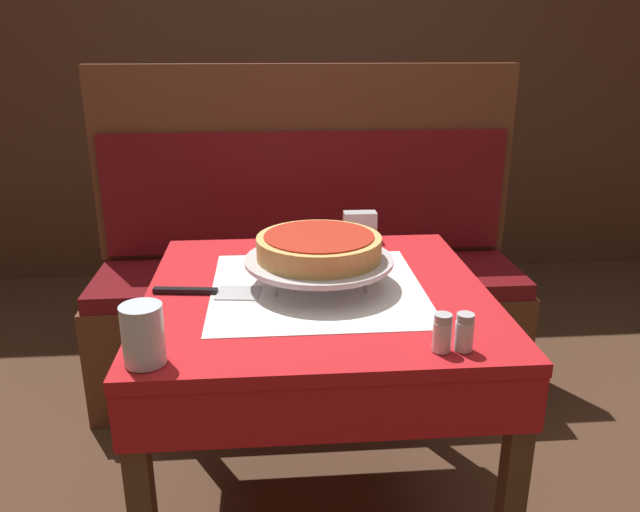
{
  "coord_description": "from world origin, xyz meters",
  "views": [
    {
      "loc": [
        -0.11,
        -1.45,
        1.32
      ],
      "look_at": [
        0.01,
        -0.01,
        0.81
      ],
      "focal_mm": 35.0,
      "sensor_mm": 36.0,
      "label": 1
    }
  ],
  "objects_px": {
    "booth_bench": "(309,299)",
    "pepper_shaker": "(464,332)",
    "pizza_pan_stand": "(319,261)",
    "condiment_caddy": "(342,157)",
    "water_glass_near": "(143,335)",
    "dining_table_rear": "(351,186)",
    "napkin_holder": "(360,226)",
    "deep_dish_pizza": "(319,246)",
    "pizza_server": "(211,292)",
    "dining_table_front": "(317,323)",
    "salt_shaker": "(442,333)"
  },
  "relations": [
    {
      "from": "dining_table_front",
      "to": "booth_bench",
      "type": "height_order",
      "value": "booth_bench"
    },
    {
      "from": "dining_table_rear",
      "to": "deep_dish_pizza",
      "type": "height_order",
      "value": "deep_dish_pizza"
    },
    {
      "from": "dining_table_front",
      "to": "water_glass_near",
      "type": "relative_size",
      "value": 7.11
    },
    {
      "from": "dining_table_front",
      "to": "pepper_shaker",
      "type": "relative_size",
      "value": 10.86
    },
    {
      "from": "water_glass_near",
      "to": "condiment_caddy",
      "type": "xyz_separation_m",
      "value": [
        0.61,
        1.95,
        -0.02
      ]
    },
    {
      "from": "dining_table_rear",
      "to": "deep_dish_pizza",
      "type": "distance_m",
      "value": 1.65
    },
    {
      "from": "napkin_holder",
      "to": "booth_bench",
      "type": "bearing_deg",
      "value": 108.73
    },
    {
      "from": "pizza_pan_stand",
      "to": "dining_table_rear",
      "type": "bearing_deg",
      "value": 79.79
    },
    {
      "from": "pizza_pan_stand",
      "to": "condiment_caddy",
      "type": "height_order",
      "value": "condiment_caddy"
    },
    {
      "from": "dining_table_rear",
      "to": "deep_dish_pizza",
      "type": "bearing_deg",
      "value": -100.21
    },
    {
      "from": "napkin_holder",
      "to": "pizza_server",
      "type": "bearing_deg",
      "value": -136.9
    },
    {
      "from": "water_glass_near",
      "to": "pepper_shaker",
      "type": "distance_m",
      "value": 0.63
    },
    {
      "from": "booth_bench",
      "to": "dining_table_rear",
      "type": "bearing_deg",
      "value": 72.48
    },
    {
      "from": "water_glass_near",
      "to": "dining_table_rear",
      "type": "bearing_deg",
      "value": 71.7
    },
    {
      "from": "dining_table_front",
      "to": "condiment_caddy",
      "type": "height_order",
      "value": "condiment_caddy"
    },
    {
      "from": "dining_table_rear",
      "to": "napkin_holder",
      "type": "xyz_separation_m",
      "value": [
        -0.13,
        -1.25,
        0.16
      ]
    },
    {
      "from": "booth_bench",
      "to": "pizza_pan_stand",
      "type": "xyz_separation_m",
      "value": [
        -0.02,
        -0.76,
        0.43
      ]
    },
    {
      "from": "dining_table_front",
      "to": "napkin_holder",
      "type": "height_order",
      "value": "napkin_holder"
    },
    {
      "from": "dining_table_rear",
      "to": "condiment_caddy",
      "type": "xyz_separation_m",
      "value": [
        -0.05,
        -0.03,
        0.16
      ]
    },
    {
      "from": "dining_table_front",
      "to": "napkin_holder",
      "type": "xyz_separation_m",
      "value": [
        0.16,
        0.38,
        0.14
      ]
    },
    {
      "from": "pizza_server",
      "to": "condiment_caddy",
      "type": "height_order",
      "value": "condiment_caddy"
    },
    {
      "from": "booth_bench",
      "to": "pepper_shaker",
      "type": "relative_size",
      "value": 20.53
    },
    {
      "from": "booth_bench",
      "to": "pizza_server",
      "type": "height_order",
      "value": "booth_bench"
    },
    {
      "from": "pizza_server",
      "to": "water_glass_near",
      "type": "distance_m",
      "value": 0.36
    },
    {
      "from": "salt_shaker",
      "to": "pepper_shaker",
      "type": "bearing_deg",
      "value": 0.0
    },
    {
      "from": "dining_table_front",
      "to": "salt_shaker",
      "type": "xyz_separation_m",
      "value": [
        0.22,
        -0.35,
        0.14
      ]
    },
    {
      "from": "dining_table_front",
      "to": "water_glass_near",
      "type": "height_order",
      "value": "water_glass_near"
    },
    {
      "from": "booth_bench",
      "to": "pepper_shaker",
      "type": "bearing_deg",
      "value": -78.02
    },
    {
      "from": "booth_bench",
      "to": "napkin_holder",
      "type": "distance_m",
      "value": 0.58
    },
    {
      "from": "dining_table_rear",
      "to": "condiment_caddy",
      "type": "relative_size",
      "value": 4.06
    },
    {
      "from": "dining_table_rear",
      "to": "pizza_server",
      "type": "distance_m",
      "value": 1.74
    },
    {
      "from": "water_glass_near",
      "to": "napkin_holder",
      "type": "height_order",
      "value": "water_glass_near"
    },
    {
      "from": "pizza_server",
      "to": "booth_bench",
      "type": "bearing_deg",
      "value": 69.94
    },
    {
      "from": "pizza_pan_stand",
      "to": "napkin_holder",
      "type": "distance_m",
      "value": 0.4
    },
    {
      "from": "booth_bench",
      "to": "napkin_holder",
      "type": "bearing_deg",
      "value": -71.27
    },
    {
      "from": "condiment_caddy",
      "to": "dining_table_rear",
      "type": "bearing_deg",
      "value": 32.19
    },
    {
      "from": "dining_table_rear",
      "to": "napkin_holder",
      "type": "height_order",
      "value": "napkin_holder"
    },
    {
      "from": "dining_table_front",
      "to": "pizza_pan_stand",
      "type": "distance_m",
      "value": 0.16
    },
    {
      "from": "booth_bench",
      "to": "deep_dish_pizza",
      "type": "bearing_deg",
      "value": -91.61
    },
    {
      "from": "pizza_pan_stand",
      "to": "pizza_server",
      "type": "bearing_deg",
      "value": -172.8
    },
    {
      "from": "pepper_shaker",
      "to": "napkin_holder",
      "type": "relative_size",
      "value": 0.78
    },
    {
      "from": "water_glass_near",
      "to": "deep_dish_pizza",
      "type": "bearing_deg",
      "value": 45.6
    },
    {
      "from": "pizza_server",
      "to": "dining_table_rear",
      "type": "bearing_deg",
      "value": 71.25
    },
    {
      "from": "dining_table_rear",
      "to": "salt_shaker",
      "type": "distance_m",
      "value": 1.99
    },
    {
      "from": "napkin_holder",
      "to": "water_glass_near",
      "type": "bearing_deg",
      "value": -125.31
    },
    {
      "from": "pepper_shaker",
      "to": "napkin_holder",
      "type": "xyz_separation_m",
      "value": [
        -0.11,
        0.73,
        0.01
      ]
    },
    {
      "from": "pepper_shaker",
      "to": "condiment_caddy",
      "type": "xyz_separation_m",
      "value": [
        -0.02,
        1.95,
        0.0
      ]
    },
    {
      "from": "deep_dish_pizza",
      "to": "pizza_server",
      "type": "distance_m",
      "value": 0.29
    },
    {
      "from": "napkin_holder",
      "to": "dining_table_front",
      "type": "bearing_deg",
      "value": -113.05
    },
    {
      "from": "pizza_pan_stand",
      "to": "condiment_caddy",
      "type": "bearing_deg",
      "value": 81.33
    }
  ]
}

